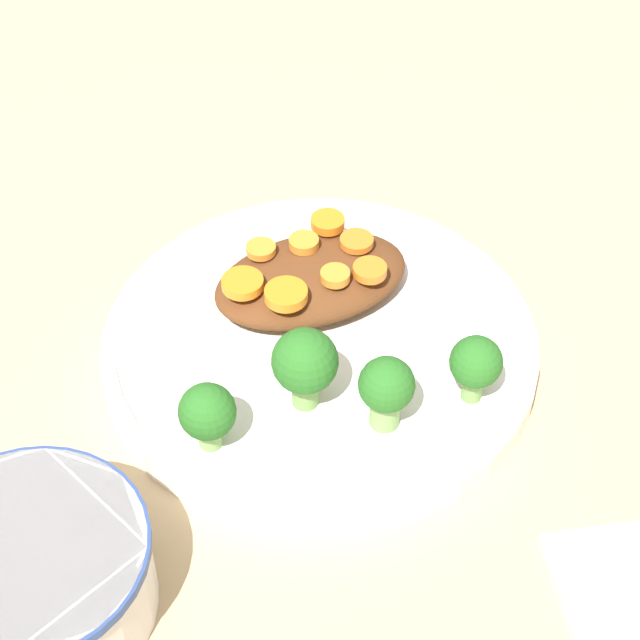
{
  "coord_description": "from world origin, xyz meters",
  "views": [
    {
      "loc": [
        0.19,
        0.44,
        0.51
      ],
      "look_at": [
        0.0,
        0.0,
        0.03
      ],
      "focal_mm": 60.0,
      "sensor_mm": 36.0,
      "label": 1
    }
  ],
  "objects": [
    {
      "name": "ground_plane",
      "position": [
        0.0,
        0.0,
        0.0
      ],
      "size": [
        4.0,
        4.0,
        0.0
      ],
      "primitive_type": "plane",
      "color": "tan"
    },
    {
      "name": "plate",
      "position": [
        0.0,
        0.0,
        0.01
      ],
      "size": [
        0.28,
        0.28,
        0.02
      ],
      "color": "white",
      "rests_on": "ground_plane"
    },
    {
      "name": "dip_bowl",
      "position": [
        0.21,
        0.11,
        0.03
      ],
      "size": [
        0.13,
        0.13,
        0.06
      ],
      "color": "silver",
      "rests_on": "ground_plane"
    },
    {
      "name": "stew_mound",
      "position": [
        -0.01,
        -0.04,
        0.03
      ],
      "size": [
        0.13,
        0.08,
        0.03
      ],
      "primitive_type": "ellipsoid",
      "color": "#5B3319",
      "rests_on": "plate"
    },
    {
      "name": "broccoli_floret_0",
      "position": [
        0.03,
        0.05,
        0.05
      ],
      "size": [
        0.04,
        0.04,
        0.06
      ],
      "color": "#759E51",
      "rests_on": "plate"
    },
    {
      "name": "broccoli_floret_1",
      "position": [
        -0.07,
        0.08,
        0.05
      ],
      "size": [
        0.03,
        0.03,
        0.05
      ],
      "color": "#759E51",
      "rests_on": "plate"
    },
    {
      "name": "broccoli_floret_2",
      "position": [
        0.09,
        0.06,
        0.04
      ],
      "size": [
        0.03,
        0.03,
        0.05
      ],
      "color": "#7FA85B",
      "rests_on": "plate"
    },
    {
      "name": "broccoli_floret_3",
      "position": [
        -0.01,
        0.08,
        0.05
      ],
      "size": [
        0.03,
        0.03,
        0.05
      ],
      "color": "#7FA85B",
      "rests_on": "plate"
    },
    {
      "name": "carrot_slice_0",
      "position": [
        0.02,
        -0.06,
        0.05
      ],
      "size": [
        0.02,
        0.02,
        0.01
      ],
      "primitive_type": "cylinder",
      "color": "orange",
      "rests_on": "stew_mound"
    },
    {
      "name": "carrot_slice_1",
      "position": [
        -0.04,
        -0.01,
        0.05
      ],
      "size": [
        0.02,
        0.02,
        0.01
      ],
      "primitive_type": "cylinder",
      "color": "orange",
      "rests_on": "stew_mound"
    },
    {
      "name": "carrot_slice_2",
      "position": [
        0.02,
        -0.01,
        0.05
      ],
      "size": [
        0.03,
        0.03,
        0.01
      ],
      "primitive_type": "cylinder",
      "color": "orange",
      "rests_on": "stew_mound"
    },
    {
      "name": "carrot_slice_3",
      "position": [
        -0.01,
        -0.06,
        0.05
      ],
      "size": [
        0.02,
        0.02,
        0.01
      ],
      "primitive_type": "cylinder",
      "color": "orange",
      "rests_on": "stew_mound"
    },
    {
      "name": "carrot_slice_4",
      "position": [
        -0.02,
        -0.02,
        0.05
      ],
      "size": [
        0.02,
        0.02,
        0.01
      ],
      "primitive_type": "cylinder",
      "color": "orange",
      "rests_on": "stew_mound"
    },
    {
      "name": "carrot_slice_5",
      "position": [
        -0.04,
        -0.04,
        0.05
      ],
      "size": [
        0.02,
        0.02,
        0.0
      ],
      "primitive_type": "cylinder",
      "color": "orange",
      "rests_on": "stew_mound"
    },
    {
      "name": "carrot_slice_6",
      "position": [
        -0.03,
        -0.07,
        0.05
      ],
      "size": [
        0.02,
        0.02,
        0.01
      ],
      "primitive_type": "cylinder",
      "color": "orange",
      "rests_on": "stew_mound"
    },
    {
      "name": "carrot_slice_7",
      "position": [
        0.04,
        -0.03,
        0.05
      ],
      "size": [
        0.03,
        0.03,
        0.01
      ],
      "primitive_type": "cylinder",
      "color": "orange",
      "rests_on": "stew_mound"
    }
  ]
}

